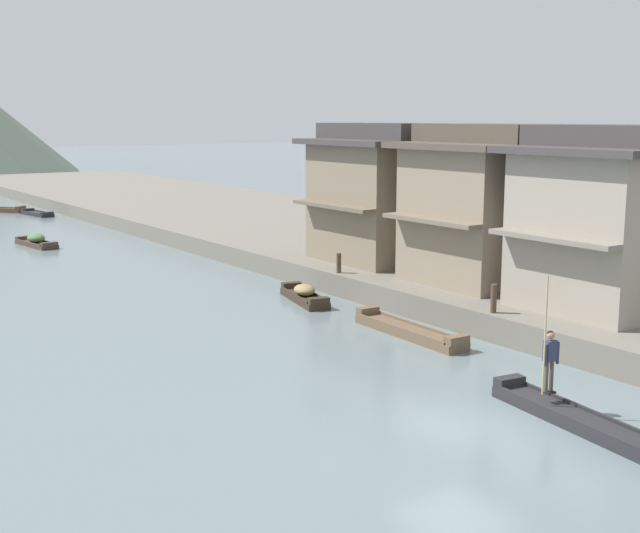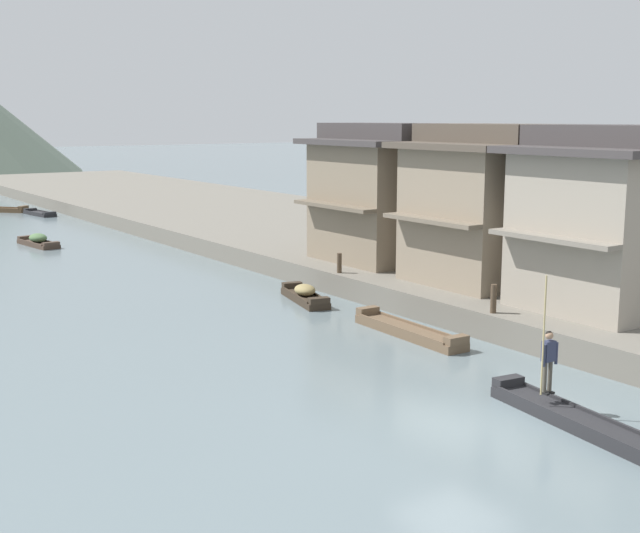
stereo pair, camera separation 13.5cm
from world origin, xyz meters
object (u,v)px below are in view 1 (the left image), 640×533
Objects in this scene: boat_crossing_west at (36,242)px; house_waterfront_tall at (378,194)px; boat_moored_nearest at (304,295)px; boat_midriver_upstream at (37,214)px; boat_foreground_poled at (579,420)px; house_waterfront_second at (489,205)px; mooring_post_dock_mid at (339,263)px; boatman_person at (550,354)px; mooring_post_dock_near at (494,298)px; boat_midriver_drifting at (409,331)px; house_waterfront_nearest at (614,219)px.

house_waterfront_tall reaches higher than boat_crossing_west.
boat_midriver_upstream is (-0.10, 36.58, -0.12)m from boat_moored_nearest.
house_waterfront_second reaches higher than boat_foreground_poled.
boat_moored_nearest is 4.46× the size of mooring_post_dock_mid.
boatman_person is 12.90m from house_waterfront_second.
mooring_post_dock_mid reaches higher than boat_crossing_west.
mooring_post_dock_near is (-3.35, -10.41, -2.53)m from house_waterfront_tall.
mooring_post_dock_near is (2.05, -44.99, 1.27)m from boat_midriver_upstream.
boat_foreground_poled is 1.07× the size of boat_midriver_drifting.
boatman_person is 0.46× the size of house_waterfront_second.
mooring_post_dock_mid is at bearing -72.38° from boat_crossing_west.
house_waterfront_second reaches higher than boat_moored_nearest.
boat_crossing_west is 0.58× the size of house_waterfront_second.
boat_crossing_west is 4.64× the size of mooring_post_dock_mid.
house_waterfront_nearest is at bearing 32.95° from boat_foreground_poled.
house_waterfront_second reaches higher than boatman_person.
boat_foreground_poled is 1.45× the size of boat_crossing_west.
house_waterfront_tall reaches higher than mooring_post_dock_mid.
boat_crossing_west is at bearing 117.51° from house_waterfront_tall.
boatman_person is 0.83× the size of boat_moored_nearest.
house_waterfront_tall reaches higher than mooring_post_dock_near.
boat_midriver_drifting is 7.86m from house_waterfront_nearest.
boat_crossing_west is at bearing 93.83° from boat_foreground_poled.
house_waterfront_tall is (7.48, 17.24, 3.77)m from boat_foreground_poled.
mooring_post_dock_mid is at bearing 74.54° from boatman_person.
boat_crossing_west reaches higher than boat_midriver_upstream.
boat_foreground_poled is at bearing -147.05° from house_waterfront_nearest.
boat_foreground_poled reaches higher than boat_midriver_upstream.
house_waterfront_nearest is 1.02× the size of house_waterfront_second.
boatman_person is at bearing -104.75° from boat_midriver_drifting.
boat_moored_nearest is at bearing -77.61° from boat_crossing_west.
boatman_person reaches higher than boat_midriver_drifting.
boat_foreground_poled is 5.77× the size of mooring_post_dock_near.
mooring_post_dock_mid is (-3.91, 4.63, -2.60)m from house_waterfront_second.
house_waterfront_nearest is at bearing -30.35° from boat_midriver_drifting.
mooring_post_dock_near is at bearing -76.97° from boat_moored_nearest.
house_waterfront_second is (7.93, 9.89, 2.41)m from boatman_person.
boat_midriver_upstream is at bearing 97.36° from house_waterfront_nearest.
boat_moored_nearest is 21.53m from boat_crossing_west.
boatman_person reaches higher than boat_crossing_west.
house_waterfront_tall is at bearing 66.53° from boat_foreground_poled.
boat_foreground_poled is at bearing -98.18° from boat_moored_nearest.
boat_midriver_drifting is at bearing -89.93° from boat_midriver_upstream.
boat_midriver_upstream is 0.58× the size of house_waterfront_second.
boat_foreground_poled is 15.40m from boat_moored_nearest.
boatman_person reaches higher than mooring_post_dock_near.
boat_crossing_west reaches higher than boat_midriver_drifting.
boat_crossing_west is at bearing 108.75° from house_waterfront_nearest.
boatman_person is at bearing -92.22° from boat_midriver_upstream.
boat_midriver_upstream is 0.62× the size of house_waterfront_tall.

